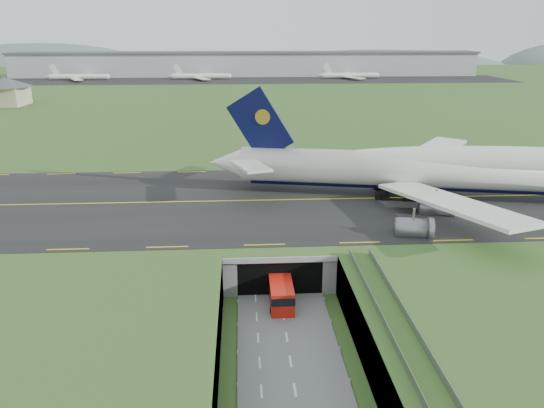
{
  "coord_description": "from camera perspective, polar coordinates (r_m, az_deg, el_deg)",
  "views": [
    {
      "loc": [
        -5.16,
        -59.04,
        36.05
      ],
      "look_at": [
        -0.42,
        20.0,
        9.72
      ],
      "focal_mm": 35.0,
      "sensor_mm": 36.0,
      "label": 1
    }
  ],
  "objects": [
    {
      "name": "ground",
      "position": [
        69.37,
        1.37,
        -12.93
      ],
      "size": [
        900.0,
        900.0,
        0.0
      ],
      "primitive_type": "plane",
      "color": "#305120",
      "rests_on": "ground"
    },
    {
      "name": "airfield_deck",
      "position": [
        67.86,
        1.39,
        -10.76
      ],
      "size": [
        800.0,
        800.0,
        6.0
      ],
      "primitive_type": "cube",
      "color": "gray",
      "rests_on": "ground"
    },
    {
      "name": "trench_road",
      "position": [
        63.05,
        1.96,
        -16.38
      ],
      "size": [
        12.0,
        75.0,
        0.2
      ],
      "primitive_type": "cube",
      "color": "slate",
      "rests_on": "ground"
    },
    {
      "name": "taxiway",
      "position": [
        96.93,
        -0.21,
        0.39
      ],
      "size": [
        800.0,
        44.0,
        0.18
      ],
      "primitive_type": "cube",
      "color": "black",
      "rests_on": "airfield_deck"
    },
    {
      "name": "tunnel_portal",
      "position": [
        82.67,
        0.43,
        -4.92
      ],
      "size": [
        17.0,
        22.3,
        6.0
      ],
      "color": "gray",
      "rests_on": "ground"
    },
    {
      "name": "guideway",
      "position": [
        52.91,
        15.84,
        -17.92
      ],
      "size": [
        3.0,
        53.0,
        7.05
      ],
      "color": "#A8A8A3",
      "rests_on": "ground"
    },
    {
      "name": "jumbo_jet",
      "position": [
        102.95,
        20.01,
        3.49
      ],
      "size": [
        96.36,
        60.84,
        20.56
      ],
      "rotation": [
        0.0,
        0.0,
        -0.21
      ],
      "color": "silver",
      "rests_on": "ground"
    },
    {
      "name": "shuttle_tram",
      "position": [
        73.23,
        0.96,
        -9.45
      ],
      "size": [
        3.25,
        8.35,
        3.39
      ],
      "rotation": [
        0.0,
        0.0,
        -0.0
      ],
      "color": "red",
      "rests_on": "ground"
    },
    {
      "name": "service_building",
      "position": [
        244.16,
        -26.73,
        11.0
      ],
      "size": [
        22.08,
        22.08,
        11.34
      ],
      "rotation": [
        0.0,
        0.0,
        -0.06
      ],
      "color": "#B9B086",
      "rests_on": "ground"
    },
    {
      "name": "cargo_terminal",
      "position": [
        359.17,
        -2.73,
        14.85
      ],
      "size": [
        320.0,
        67.0,
        15.6
      ],
      "color": "#B2B2B2",
      "rests_on": "ground"
    },
    {
      "name": "distant_hills",
      "position": [
        495.58,
        4.78,
        13.7
      ],
      "size": [
        700.0,
        91.0,
        60.0
      ],
      "color": "slate",
      "rests_on": "ground"
    }
  ]
}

